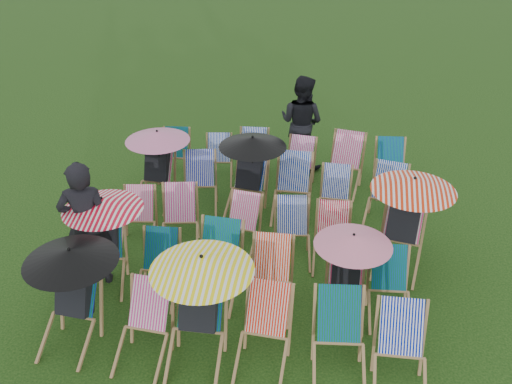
# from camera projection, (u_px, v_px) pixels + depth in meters

# --- Properties ---
(ground) EXTENTS (100.00, 100.00, 0.00)m
(ground) POSITION_uv_depth(u_px,v_px,m) (260.00, 254.00, 8.94)
(ground) COLOR black
(ground) RESTS_ON ground
(deckchair_0) EXTENTS (1.14, 1.20, 1.36)m
(deckchair_0) POSITION_uv_depth(u_px,v_px,m) (70.00, 296.00, 6.99)
(deckchair_0) COLOR olive
(deckchair_0) RESTS_ON ground
(deckchair_1) EXTENTS (0.68, 0.90, 0.93)m
(deckchair_1) POSITION_uv_depth(u_px,v_px,m) (143.00, 328.00, 6.86)
(deckchair_1) COLOR olive
(deckchair_1) RESTS_ON ground
(deckchair_2) EXTENTS (1.23, 1.27, 1.45)m
(deckchair_2) POSITION_uv_depth(u_px,v_px,m) (198.00, 309.00, 6.71)
(deckchair_2) COLOR olive
(deckchair_2) RESTS_ON ground
(deckchair_3) EXTENTS (0.68, 0.91, 0.95)m
(deckchair_3) POSITION_uv_depth(u_px,v_px,m) (263.00, 334.00, 6.76)
(deckchair_3) COLOR olive
(deckchair_3) RESTS_ON ground
(deckchair_4) EXTENTS (0.74, 0.97, 0.98)m
(deckchair_4) POSITION_uv_depth(u_px,v_px,m) (340.00, 342.00, 6.62)
(deckchair_4) COLOR olive
(deckchair_4) RESTS_ON ground
(deckchair_5) EXTENTS (0.66, 0.90, 0.96)m
(deckchair_5) POSITION_uv_depth(u_px,v_px,m) (401.00, 355.00, 6.46)
(deckchair_5) COLOR olive
(deckchair_5) RESTS_ON ground
(deckchair_6) EXTENTS (1.12, 1.22, 1.33)m
(deckchair_6) POSITION_uv_depth(u_px,v_px,m) (103.00, 241.00, 8.03)
(deckchair_6) COLOR olive
(deckchair_6) RESTS_ON ground
(deckchair_7) EXTENTS (0.62, 0.84, 0.88)m
(deckchair_7) POSITION_uv_depth(u_px,v_px,m) (157.00, 269.00, 7.90)
(deckchair_7) COLOR olive
(deckchair_7) RESTS_ON ground
(deckchair_8) EXTENTS (0.72, 0.97, 1.01)m
(deckchair_8) POSITION_uv_depth(u_px,v_px,m) (215.00, 265.00, 7.86)
(deckchair_8) COLOR olive
(deckchair_8) RESTS_ON ground
(deckchair_9) EXTENTS (0.65, 0.88, 0.94)m
(deckchair_9) POSITION_uv_depth(u_px,v_px,m) (270.00, 279.00, 7.66)
(deckchair_9) COLOR olive
(deckchair_9) RESTS_ON ground
(deckchair_10) EXTENTS (1.02, 1.06, 1.21)m
(deckchair_10) POSITION_uv_depth(u_px,v_px,m) (347.00, 275.00, 7.47)
(deckchair_10) COLOR olive
(deckchair_10) RESTS_ON ground
(deckchair_11) EXTENTS (0.65, 0.87, 0.89)m
(deckchair_11) POSITION_uv_depth(u_px,v_px,m) (390.00, 289.00, 7.52)
(deckchair_11) COLOR olive
(deckchair_11) RESTS_ON ground
(deckchair_12) EXTENTS (0.67, 0.85, 0.85)m
(deckchair_12) POSITION_uv_depth(u_px,v_px,m) (138.00, 219.00, 9.03)
(deckchair_12) COLOR olive
(deckchair_12) RESTS_ON ground
(deckchair_13) EXTENTS (0.76, 0.94, 0.92)m
(deckchair_13) POSITION_uv_depth(u_px,v_px,m) (180.00, 220.00, 8.94)
(deckchair_13) COLOR olive
(deckchair_13) RESTS_ON ground
(deckchair_14) EXTENTS (0.67, 0.85, 0.85)m
(deckchair_14) POSITION_uv_depth(u_px,v_px,m) (240.00, 227.00, 8.83)
(deckchair_14) COLOR olive
(deckchair_14) RESTS_ON ground
(deckchair_15) EXTENTS (0.70, 0.89, 0.88)m
(deckchair_15) POSITION_uv_depth(u_px,v_px,m) (292.00, 233.00, 8.66)
(deckchair_15) COLOR olive
(deckchair_15) RESTS_ON ground
(deckchair_16) EXTENTS (0.61, 0.83, 0.88)m
(deckchair_16) POSITION_uv_depth(u_px,v_px,m) (332.00, 238.00, 8.54)
(deckchair_16) COLOR olive
(deckchair_16) RESTS_ON ground
(deckchair_17) EXTENTS (1.23, 1.31, 1.45)m
(deckchair_17) POSITION_uv_depth(u_px,v_px,m) (404.00, 222.00, 8.32)
(deckchair_17) COLOR olive
(deckchair_17) RESTS_ON ground
(deckchair_18) EXTENTS (1.12, 1.17, 1.33)m
(deckchair_18) POSITION_uv_depth(u_px,v_px,m) (156.00, 166.00, 10.01)
(deckchair_18) COLOR olive
(deckchair_18) RESTS_ON ground
(deckchair_19) EXTENTS (0.78, 0.97, 0.94)m
(deckchair_19) POSITION_uv_depth(u_px,v_px,m) (200.00, 184.00, 9.92)
(deckchair_19) COLOR olive
(deckchair_19) RESTS_ON ground
(deckchair_20) EXTENTS (1.15, 1.22, 1.36)m
(deckchair_20) POSITION_uv_depth(u_px,v_px,m) (248.00, 173.00, 9.74)
(deckchair_20) COLOR olive
(deckchair_20) RESTS_ON ground
(deckchair_21) EXTENTS (0.68, 0.94, 1.01)m
(deckchair_21) POSITION_uv_depth(u_px,v_px,m) (292.00, 189.00, 9.71)
(deckchair_21) COLOR olive
(deckchair_21) RESTS_ON ground
(deckchair_22) EXTENTS (0.59, 0.81, 0.86)m
(deckchair_22) POSITION_uv_depth(u_px,v_px,m) (335.00, 196.00, 9.64)
(deckchair_22) COLOR olive
(deckchair_22) RESTS_ON ground
(deckchair_23) EXTENTS (0.79, 0.98, 0.95)m
(deckchair_23) POSITION_uv_depth(u_px,v_px,m) (386.00, 197.00, 9.52)
(deckchair_23) COLOR olive
(deckchair_23) RESTS_ON ground
(deckchair_24) EXTENTS (0.64, 0.85, 0.87)m
(deckchair_24) POSITION_uv_depth(u_px,v_px,m) (174.00, 155.00, 10.98)
(deckchair_24) COLOR olive
(deckchair_24) RESTS_ON ground
(deckchair_25) EXTENTS (0.65, 0.82, 0.82)m
(deckchair_25) POSITION_uv_depth(u_px,v_px,m) (219.00, 160.00, 10.87)
(deckchair_25) COLOR olive
(deckchair_25) RESTS_ON ground
(deckchair_26) EXTENTS (0.65, 0.88, 0.92)m
(deckchair_26) POSITION_uv_depth(u_px,v_px,m) (252.00, 158.00, 10.84)
(deckchair_26) COLOR olive
(deckchair_26) RESTS_ON ground
(deckchair_27) EXTENTS (0.66, 0.85, 0.86)m
(deckchair_27) POSITION_uv_depth(u_px,v_px,m) (299.00, 165.00, 10.65)
(deckchair_27) COLOR olive
(deckchair_27) RESTS_ON ground
(deckchair_28) EXTENTS (0.81, 1.01, 0.99)m
(deckchair_28) POSITION_uv_depth(u_px,v_px,m) (344.00, 164.00, 10.51)
(deckchair_28) COLOR olive
(deckchair_28) RESTS_ON ground
(deckchair_29) EXTENTS (0.68, 0.89, 0.91)m
(deckchair_29) POSITION_uv_depth(u_px,v_px,m) (391.00, 168.00, 10.47)
(deckchair_29) COLOR olive
(deckchair_29) RESTS_ON ground
(person_left) EXTENTS (0.81, 0.65, 1.94)m
(person_left) POSITION_uv_depth(u_px,v_px,m) (86.00, 225.00, 7.90)
(person_left) COLOR black
(person_left) RESTS_ON ground
(person_rear) EXTENTS (1.12, 1.02, 1.88)m
(person_rear) POSITION_uv_depth(u_px,v_px,m) (301.00, 122.00, 11.10)
(person_rear) COLOR black
(person_rear) RESTS_ON ground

